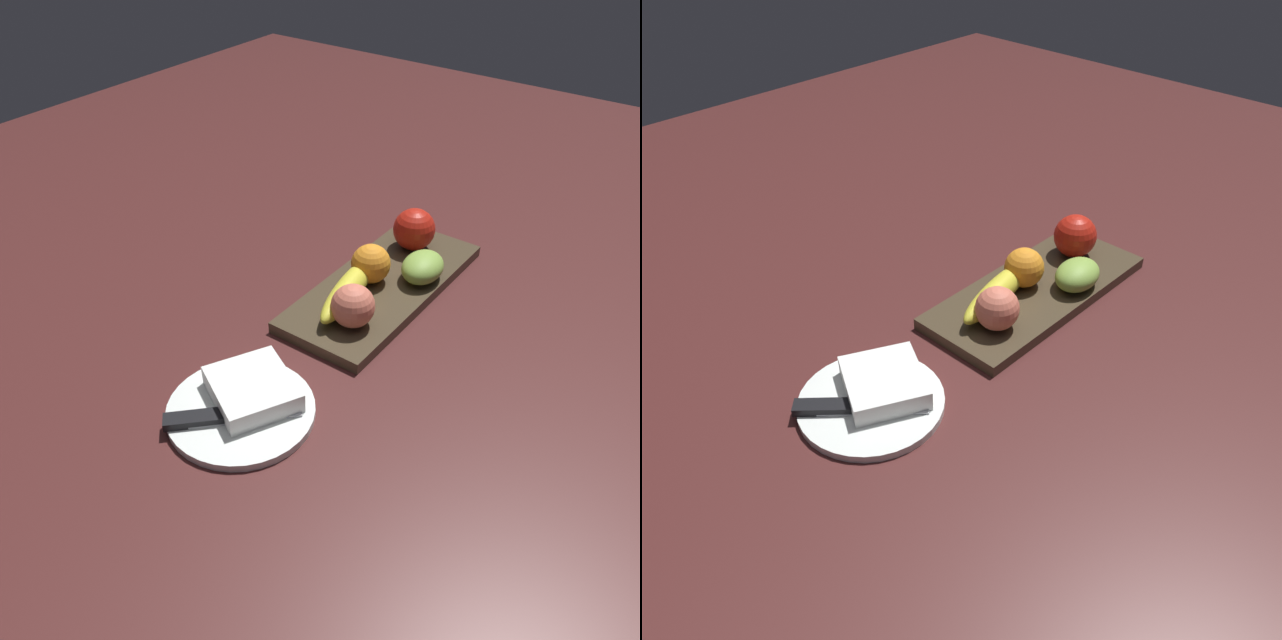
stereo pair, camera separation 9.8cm
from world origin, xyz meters
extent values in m
plane|color=#49201E|center=(0.00, 0.00, 0.00)|extent=(2.40, 2.40, 0.00)
cube|color=#453826|center=(0.01, -0.03, 0.01)|extent=(0.41, 0.17, 0.02)
sphere|color=red|center=(0.14, -0.01, 0.06)|extent=(0.08, 0.08, 0.08)
ellipsoid|color=yellow|center=(-0.07, -0.01, 0.04)|extent=(0.20, 0.08, 0.04)
sphere|color=orange|center=(0.00, -0.01, 0.05)|extent=(0.07, 0.07, 0.07)
sphere|color=#E1735A|center=(-0.12, -0.05, 0.05)|extent=(0.07, 0.07, 0.07)
ellipsoid|color=#86B047|center=(0.06, -0.07, 0.04)|extent=(0.10, 0.08, 0.05)
cylinder|color=white|center=(-0.35, -0.03, 0.01)|extent=(0.20, 0.20, 0.01)
cube|color=white|center=(-0.33, -0.03, 0.03)|extent=(0.15, 0.15, 0.03)
cube|color=silver|center=(-0.36, -0.05, 0.01)|extent=(0.12, 0.12, 0.00)
cube|color=black|center=(-0.40, 0.00, 0.02)|extent=(0.08, 0.08, 0.01)
camera|label=1|loc=(-0.80, -0.49, 0.64)|focal=36.82mm
camera|label=2|loc=(-0.73, -0.56, 0.64)|focal=36.82mm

